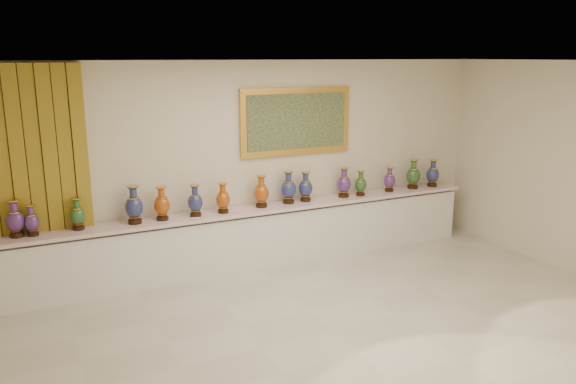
# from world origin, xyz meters

# --- Properties ---
(ground) EXTENTS (8.00, 8.00, 0.00)m
(ground) POSITION_xyz_m (0.00, 0.00, 0.00)
(ground) COLOR beige
(ground) RESTS_ON ground
(room) EXTENTS (8.00, 8.00, 8.00)m
(room) POSITION_xyz_m (-2.42, 2.44, 1.60)
(room) COLOR beige
(room) RESTS_ON ground
(counter) EXTENTS (7.28, 0.48, 0.90)m
(counter) POSITION_xyz_m (0.00, 2.27, 0.44)
(counter) COLOR white
(counter) RESTS_ON ground
(vase_0) EXTENTS (0.27, 0.27, 0.47)m
(vase_0) POSITION_xyz_m (-3.14, 2.29, 1.11)
(vase_0) COLOR black
(vase_0) RESTS_ON counter
(vase_1) EXTENTS (0.22, 0.22, 0.39)m
(vase_1) POSITION_xyz_m (-2.96, 2.26, 1.08)
(vase_1) COLOR black
(vase_1) RESTS_ON counter
(vase_2) EXTENTS (0.22, 0.22, 0.42)m
(vase_2) POSITION_xyz_m (-2.43, 2.28, 1.09)
(vase_2) COLOR black
(vase_2) RESTS_ON counter
(vase_3) EXTENTS (0.29, 0.29, 0.51)m
(vase_3) POSITION_xyz_m (-1.73, 2.24, 1.13)
(vase_3) COLOR black
(vase_3) RESTS_ON counter
(vase_4) EXTENTS (0.22, 0.22, 0.46)m
(vase_4) POSITION_xyz_m (-1.36, 2.24, 1.11)
(vase_4) COLOR black
(vase_4) RESTS_ON counter
(vase_5) EXTENTS (0.21, 0.21, 0.44)m
(vase_5) POSITION_xyz_m (-0.90, 2.22, 1.10)
(vase_5) COLOR black
(vase_5) RESTS_ON counter
(vase_6) EXTENTS (0.21, 0.21, 0.43)m
(vase_6) POSITION_xyz_m (-0.50, 2.22, 1.09)
(vase_6) COLOR black
(vase_6) RESTS_ON counter
(vase_7) EXTENTS (0.26, 0.26, 0.47)m
(vase_7) POSITION_xyz_m (0.11, 2.27, 1.11)
(vase_7) COLOR black
(vase_7) RESTS_ON counter
(vase_8) EXTENTS (0.29, 0.29, 0.49)m
(vase_8) POSITION_xyz_m (0.56, 2.29, 1.12)
(vase_8) COLOR black
(vase_8) RESTS_ON counter
(vase_9) EXTENTS (0.22, 0.22, 0.46)m
(vase_9) POSITION_xyz_m (0.85, 2.29, 1.10)
(vase_9) COLOR black
(vase_9) RESTS_ON counter
(vase_10) EXTENTS (0.23, 0.23, 0.47)m
(vase_10) POSITION_xyz_m (1.51, 2.25, 1.11)
(vase_10) COLOR black
(vase_10) RESTS_ON counter
(vase_11) EXTENTS (0.24, 0.24, 0.40)m
(vase_11) POSITION_xyz_m (1.79, 2.22, 1.08)
(vase_11) COLOR black
(vase_11) RESTS_ON counter
(vase_12) EXTENTS (0.24, 0.24, 0.40)m
(vase_12) POSITION_xyz_m (2.37, 2.25, 1.08)
(vase_12) COLOR black
(vase_12) RESTS_ON counter
(vase_13) EXTENTS (0.23, 0.23, 0.49)m
(vase_13) POSITION_xyz_m (2.85, 2.25, 1.12)
(vase_13) COLOR black
(vase_13) RESTS_ON counter
(vase_14) EXTENTS (0.26, 0.26, 0.46)m
(vase_14) POSITION_xyz_m (3.25, 2.23, 1.11)
(vase_14) COLOR black
(vase_14) RESTS_ON counter
(label_card) EXTENTS (0.10, 0.06, 0.00)m
(label_card) POSITION_xyz_m (-0.93, 2.13, 0.90)
(label_card) COLOR white
(label_card) RESTS_ON counter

